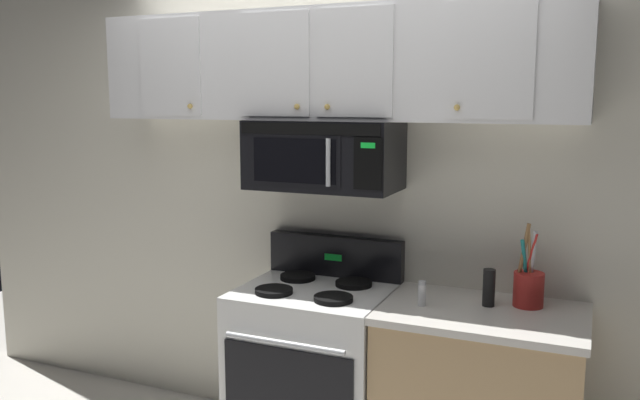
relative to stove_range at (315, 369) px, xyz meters
name	(u,v)px	position (x,y,z in m)	size (l,w,h in m)	color
back_wall	(342,192)	(0.00, 0.37, 0.88)	(5.20, 0.10, 2.70)	silver
stove_range	(315,369)	(0.00, 0.00, 0.00)	(0.76, 0.69, 1.12)	white
over_range_microwave	(324,155)	(0.00, 0.12, 1.11)	(0.76, 0.43, 0.35)	black
upper_cabinets	(326,65)	(0.00, 0.15, 1.56)	(2.50, 0.36, 0.55)	silver
utensil_crock_red	(528,286)	(1.02, 0.14, 0.53)	(0.14, 0.14, 0.40)	red
salt_shaker	(422,294)	(0.57, -0.05, 0.49)	(0.04, 0.04, 0.12)	white
pepper_mill	(489,288)	(0.85, 0.07, 0.52)	(0.06, 0.06, 0.18)	black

